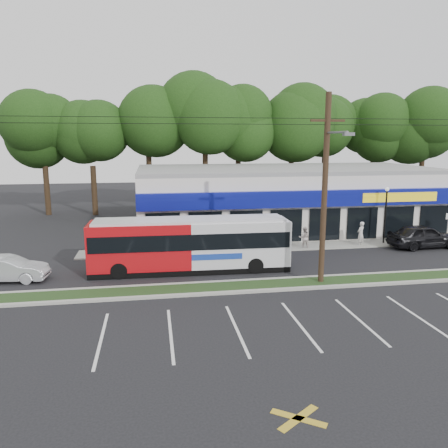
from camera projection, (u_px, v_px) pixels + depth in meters
name	position (u px, v px, depth m)	size (l,w,h in m)	color
ground	(272.00, 293.00, 22.21)	(120.00, 120.00, 0.00)	black
grass_strip	(267.00, 285.00, 23.16)	(40.00, 1.60, 0.12)	#203716
curb_south	(271.00, 290.00, 22.34)	(40.00, 0.25, 0.14)	#9E9E93
curb_north	(263.00, 280.00, 23.98)	(40.00, 0.25, 0.14)	#9E9E93
sidewalk	(305.00, 246.00, 31.71)	(32.00, 2.20, 0.10)	#9E9E93
strip_mall	(285.00, 198.00, 37.99)	(25.00, 12.55, 5.30)	silver
utility_pole	(322.00, 184.00, 22.52)	(50.00, 2.77, 10.00)	black
lamp_post	(386.00, 209.00, 31.97)	(0.30, 0.30, 4.25)	black
sign_post	(448.00, 222.00, 32.76)	(0.45, 0.10, 2.23)	#59595E
tree_line	(244.00, 132.00, 46.41)	(46.76, 6.76, 11.83)	black
metrobus	(190.00, 243.00, 25.65)	(11.69, 2.77, 3.13)	#B40D13
car_dark	(423.00, 236.00, 31.26)	(2.02, 5.01, 1.71)	black
car_silver	(7.00, 269.00, 23.85)	(1.47, 4.22, 1.39)	#B0B3B8
pedestrian_a	(361.00, 234.00, 31.70)	(0.66, 0.43, 1.81)	silver
pedestrian_b	(304.00, 238.00, 30.96)	(0.77, 0.60, 1.59)	#BCAFA9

